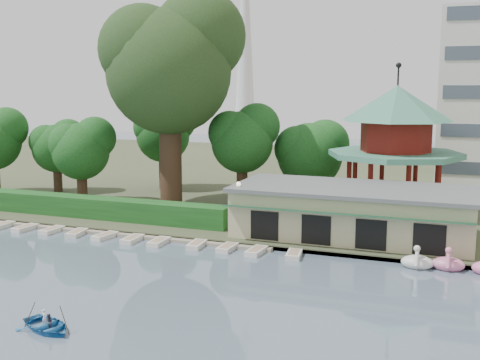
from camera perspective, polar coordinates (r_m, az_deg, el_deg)
The scene contains 13 objects.
ground_plane at distance 32.63m, azimuth -14.90°, elevation -13.31°, with size 220.00×220.00×0.00m, color slate.
shore at distance 79.39m, azimuth 7.24°, elevation 0.32°, with size 220.00×70.00×0.40m, color #424930.
embankment at distance 46.96m, azimuth -2.60°, elevation -5.84°, with size 220.00×0.60×0.30m, color gray.
dock at distance 52.62m, azimuth -14.80°, elevation -4.53°, with size 34.00×1.60×0.24m, color gray.
boathouse at distance 48.07m, azimuth 10.66°, elevation -2.92°, with size 18.60×9.39×3.90m.
pavilion at distance 56.91m, azimuth 14.55°, elevation 4.01°, with size 12.40×12.40×13.50m.
broadcast_tower at distance 176.29m, azimuth 0.48°, elevation 16.23°, with size 8.00×8.00×96.00m.
hedge at distance 56.70m, azimuth -15.41°, elevation -2.36°, with size 30.00×2.00×1.80m, color #1C521D.
lamp_post at distance 47.23m, azimuth -0.14°, elevation -1.77°, with size 0.36×0.36×4.28m.
big_tree at distance 59.01m, azimuth -6.54°, elevation 11.21°, with size 13.24×12.34×20.87m.
small_trees at distance 64.06m, azimuth -7.77°, elevation 3.63°, with size 40.09×16.39×9.96m.
moored_rowboats at distance 50.40m, azimuth -13.91°, elevation -5.03°, with size 35.24×2.74×0.36m.
rowboat_with_passengers at distance 32.51m, azimuth -17.85°, elevation -12.63°, with size 5.44×4.71×2.01m.
Camera 1 is at (17.82, -24.41, 12.30)m, focal length 45.00 mm.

